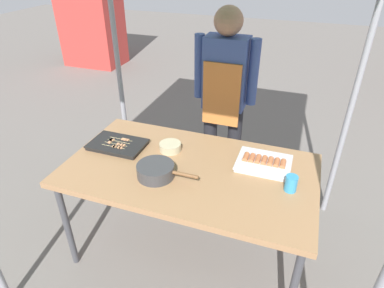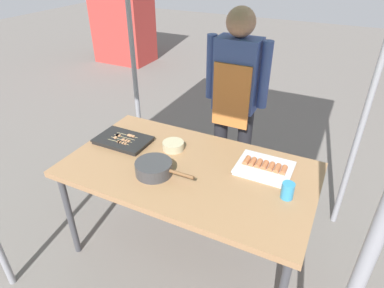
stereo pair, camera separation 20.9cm
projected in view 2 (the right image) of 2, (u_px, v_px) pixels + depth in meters
The scene contains 9 objects.
ground_plane at pixel (189, 248), 2.52m from camera, with size 18.00×18.00×0.00m, color #66605B.
stall_table at pixel (189, 174), 2.16m from camera, with size 1.60×0.90×0.75m.
tray_grilled_sausages at pixel (264, 168), 2.09m from camera, with size 0.34×0.28×0.06m.
tray_meat_skewers at pixel (123, 140), 2.39m from camera, with size 0.39×0.25×0.04m.
cooking_wok at pixel (154, 168), 2.05m from camera, with size 0.39×0.23×0.08m.
condiment_bowl at pixel (173, 146), 2.31m from camera, with size 0.15×0.15×0.05m, color #BFB28C.
drink_cup_near_edge at pixel (288, 191), 1.86m from camera, with size 0.07×0.07×0.10m, color #338CBF.
vendor_woman at pixel (235, 92), 2.67m from camera, with size 0.52×0.23×1.61m.
neighbor_stall_right at pixel (121, 8), 6.00m from camera, with size 1.01×0.71×1.93m.
Camera 2 is at (0.79, -1.55, 1.99)m, focal length 30.99 mm.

